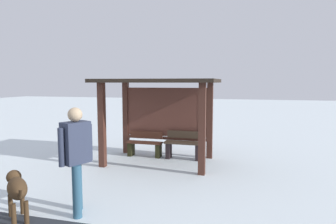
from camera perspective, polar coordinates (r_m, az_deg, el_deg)
ground_plane at (r=7.97m, az=-1.78°, el=-9.74°), size 60.00×60.00×0.00m
bus_shelter at (r=7.88m, az=-1.41°, el=2.80°), size 3.08×2.09×2.22m
bench_left_inside at (r=8.52m, az=-4.53°, el=-6.55°), size 1.04×0.35×0.70m
bench_center_inside at (r=8.21m, az=3.03°, el=-6.70°), size 1.04×0.34×0.77m
person_walking at (r=4.95m, az=-17.52°, el=-7.49°), size 0.41×0.59×1.75m
dog at (r=5.26m, az=-27.48°, el=-13.08°), size 0.80×0.73×0.69m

